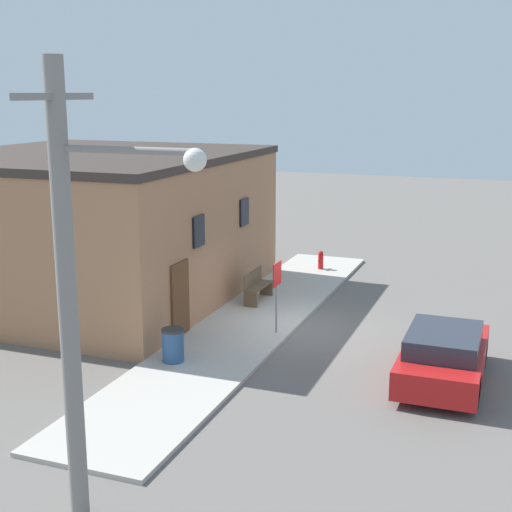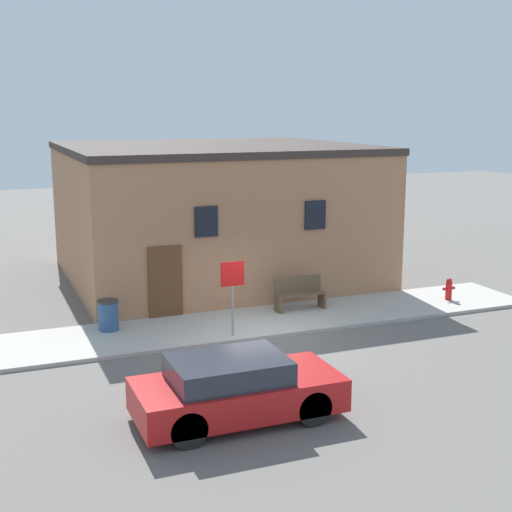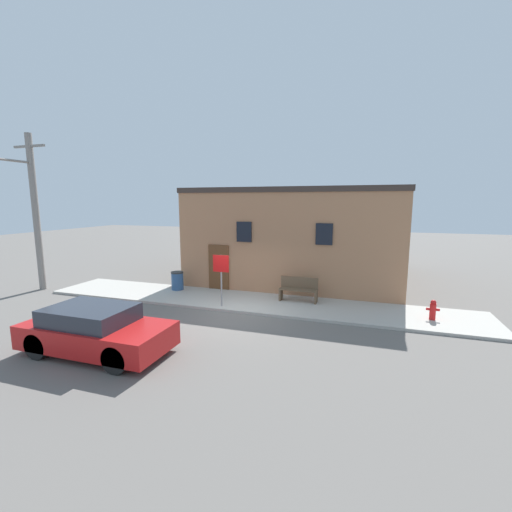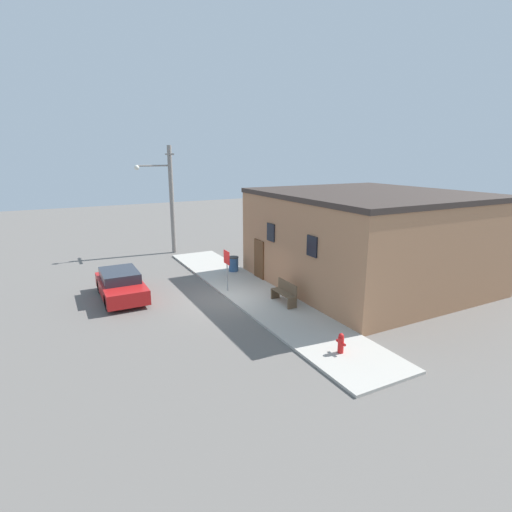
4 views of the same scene
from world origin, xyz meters
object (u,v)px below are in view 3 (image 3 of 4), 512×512
utility_pole (33,208)px  parked_car (96,330)px  trash_bin (177,281)px  bench (299,290)px  stop_sign (221,271)px  fire_hydrant (433,310)px

utility_pole → parked_car: 9.65m
trash_bin → parked_car: 6.62m
utility_pole → bench: bearing=7.8°
stop_sign → utility_pole: bearing=-179.8°
fire_hydrant → parked_car: (-9.31, -5.61, 0.19)m
fire_hydrant → parked_car: size_ratio=0.17×
trash_bin → parked_car: size_ratio=0.21×
fire_hydrant → bench: 4.95m
fire_hydrant → stop_sign: (-7.63, -0.85, 1.07)m
fire_hydrant → stop_sign: stop_sign is taller
parked_car → fire_hydrant: bearing=31.1°
parked_car → utility_pole: bearing=148.6°
stop_sign → fire_hydrant: bearing=6.3°
fire_hydrant → trash_bin: trash_bin is taller
parked_car → stop_sign: bearing=70.6°
bench → utility_pole: bearing=-172.2°
trash_bin → utility_pole: size_ratio=0.12×
trash_bin → parked_car: (1.33, -6.48, 0.12)m
fire_hydrant → trash_bin: (-10.64, 0.87, 0.07)m
fire_hydrant → utility_pole: size_ratio=0.10×
fire_hydrant → utility_pole: bearing=-177.1°
stop_sign → utility_pole: utility_pole is taller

